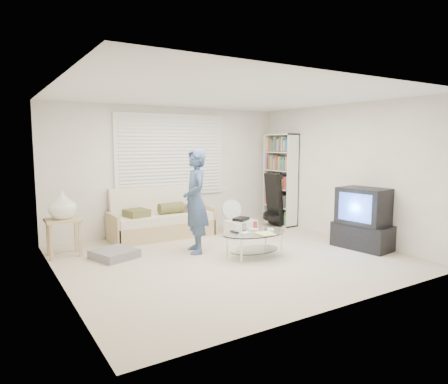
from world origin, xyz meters
TOP-DOWN VIEW (x-y plane):
  - ground at (0.00, 0.00)m, footprint 5.00×5.00m
  - room_shell at (0.00, 0.48)m, footprint 5.02×4.52m
  - window_blinds at (0.00, 2.20)m, footprint 2.32×0.08m
  - futon_sofa at (-0.38, 1.87)m, footprint 1.96×0.79m
  - grey_floor_pillow at (-1.58, 0.92)m, footprint 0.75×0.75m
  - side_table at (-2.22, 1.45)m, footprint 0.53×0.43m
  - bookshelf at (2.32, 1.62)m, footprint 0.31×0.84m
  - guitar_case at (2.07, 1.53)m, footprint 0.41×0.42m
  - floor_fan at (0.96, 1.52)m, footprint 0.41×0.27m
  - storage_bin at (0.89, 1.04)m, footprint 0.56×0.41m
  - tv_unit at (2.20, -0.72)m, footprint 0.63×1.01m
  - coffee_table at (0.32, -0.18)m, footprint 1.10×0.73m
  - standing_person at (-0.33, 0.56)m, footprint 0.55×0.70m

SIDE VIEW (x-z plane):
  - ground at x=0.00m, z-range 0.00..0.00m
  - grey_floor_pillow at x=-1.58m, z-range 0.00..0.13m
  - storage_bin at x=0.89m, z-range -0.02..0.36m
  - futon_sofa at x=-0.38m, z-range -0.16..0.79m
  - coffee_table at x=0.32m, z-range 0.06..0.58m
  - floor_fan at x=0.96m, z-range 0.05..0.72m
  - guitar_case at x=2.07m, z-range -0.06..1.07m
  - tv_unit at x=2.20m, z-range -0.02..1.02m
  - side_table at x=-2.22m, z-range 0.25..1.31m
  - standing_person at x=-0.33m, z-range 0.00..1.70m
  - bookshelf at x=2.32m, z-range 0.00..1.99m
  - window_blinds at x=0.00m, z-range 0.74..2.36m
  - room_shell at x=0.00m, z-range 0.37..2.88m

